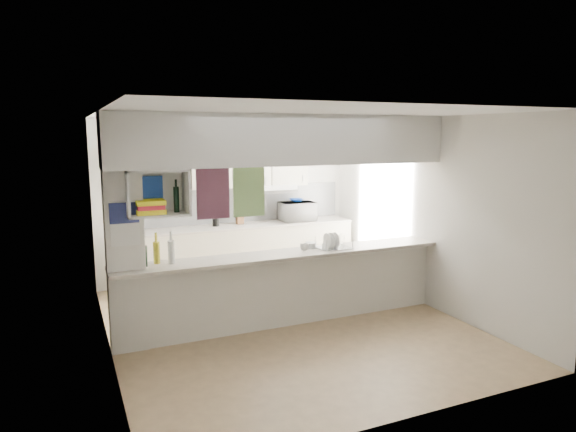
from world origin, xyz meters
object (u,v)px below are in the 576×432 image
bowl (296,200)px  dish_rack (334,242)px  microwave (297,211)px  wine_bottles (158,253)px

bowl → dish_rack: bearing=-102.2°
microwave → wine_bottles: wine_bottles is taller
microwave → bowl: size_ratio=2.57×
microwave → dish_rack: 2.17m
microwave → dish_rack: size_ratio=1.39×
microwave → bowl: 0.19m
bowl → wine_bottles: bearing=-142.2°
dish_rack → bowl: bearing=75.5°
microwave → dish_rack: microwave is taller
dish_rack → wine_bottles: 2.20m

